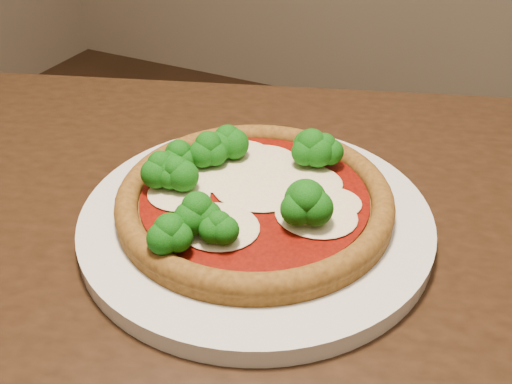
% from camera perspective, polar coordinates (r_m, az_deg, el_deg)
% --- Properties ---
extents(dining_table, '(1.37, 1.07, 0.75)m').
position_cam_1_polar(dining_table, '(0.59, -3.63, -13.75)').
color(dining_table, black).
rests_on(dining_table, floor).
extents(plate, '(0.33, 0.33, 0.02)m').
position_cam_1_polar(plate, '(0.54, 0.00, -2.71)').
color(plate, silver).
rests_on(plate, dining_table).
extents(pizza, '(0.26, 0.26, 0.06)m').
position_cam_1_polar(pizza, '(0.53, -0.57, 0.02)').
color(pizza, brown).
rests_on(pizza, plate).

